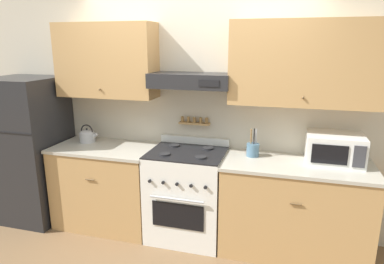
% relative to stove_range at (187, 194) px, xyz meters
% --- Properties ---
extents(ground_plane, '(16.00, 16.00, 0.00)m').
position_rel_stove_range_xyz_m(ground_plane, '(0.00, -0.33, -0.48)').
color(ground_plane, brown).
extents(wall_back, '(5.20, 0.46, 2.55)m').
position_rel_stove_range_xyz_m(wall_back, '(0.07, 0.29, 1.01)').
color(wall_back, beige).
rests_on(wall_back, ground_plane).
extents(counter_left, '(1.11, 0.67, 0.93)m').
position_rel_stove_range_xyz_m(counter_left, '(-0.94, 0.01, -0.01)').
color(counter_left, tan).
rests_on(counter_left, ground_plane).
extents(counter_right, '(1.39, 0.67, 0.93)m').
position_rel_stove_range_xyz_m(counter_right, '(1.08, 0.01, -0.01)').
color(counter_right, tan).
rests_on(counter_right, ground_plane).
extents(stove_range, '(0.77, 0.68, 1.03)m').
position_rel_stove_range_xyz_m(stove_range, '(0.00, 0.00, 0.00)').
color(stove_range, white).
rests_on(stove_range, ground_plane).
extents(refrigerator, '(0.75, 0.75, 1.66)m').
position_rel_stove_range_xyz_m(refrigerator, '(-1.90, -0.04, 0.35)').
color(refrigerator, '#232326').
rests_on(refrigerator, ground_plane).
extents(tea_kettle, '(0.22, 0.17, 0.20)m').
position_rel_stove_range_xyz_m(tea_kettle, '(-1.22, 0.11, 0.53)').
color(tea_kettle, '#B7B7BC').
rests_on(tea_kettle, counter_left).
extents(microwave, '(0.51, 0.41, 0.27)m').
position_rel_stove_range_xyz_m(microwave, '(1.41, 0.13, 0.59)').
color(microwave, white).
rests_on(microwave, counter_right).
extents(utensil_crock, '(0.13, 0.13, 0.28)m').
position_rel_stove_range_xyz_m(utensil_crock, '(0.65, 0.11, 0.52)').
color(utensil_crock, slate).
rests_on(utensil_crock, counter_right).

